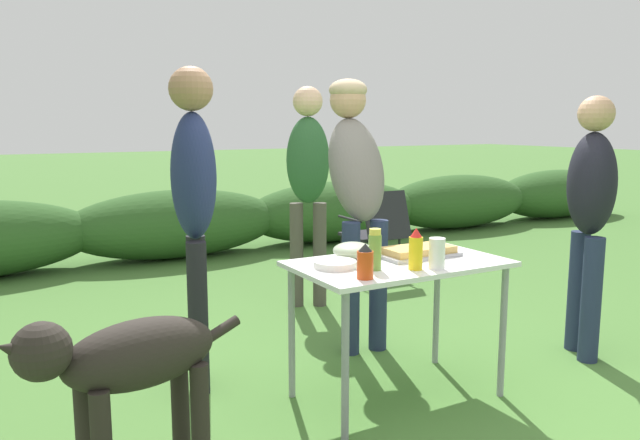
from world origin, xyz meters
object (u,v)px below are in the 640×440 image
object	(u,v)px
food_tray	(418,252)
hot_sauce_bottle	(365,262)
plate_stack	(335,264)
relish_jar	(375,250)
mixing_bowl	(353,251)
standing_person_in_red_jacket	(590,203)
folding_table	(399,276)
mustard_bottle	(416,250)
standing_person_in_gray_fleece	(356,179)
dog	(127,367)
standing_person_with_beanie	(308,174)
paper_cup_stack	(437,254)
standing_person_in_olive_jacket	(194,195)
camp_chair_green_behind_table	(377,229)

from	to	relation	value
food_tray	hot_sauce_bottle	size ratio (longest dim) A/B	2.61
plate_stack	relish_jar	size ratio (longest dim) A/B	1.05
mixing_bowl	standing_person_in_red_jacket	distance (m)	1.58
folding_table	mustard_bottle	xyz separation A→B (m)	(-0.04, -0.19, 0.18)
standing_person_in_gray_fleece	folding_table	bearing A→B (deg)	-101.05
folding_table	dog	bearing A→B (deg)	-170.45
mixing_bowl	mustard_bottle	distance (m)	0.39
food_tray	standing_person_with_beanie	bearing A→B (deg)	82.32
mixing_bowl	dog	bearing A→B (deg)	-162.01
paper_cup_stack	standing_person_in_gray_fleece	distance (m)	1.05
food_tray	relish_jar	bearing A→B (deg)	-160.00
food_tray	mustard_bottle	xyz separation A→B (m)	(-0.20, -0.23, 0.07)
mustard_bottle	standing_person_in_gray_fleece	xyz separation A→B (m)	(0.27, 0.96, 0.26)
standing_person_in_red_jacket	standing_person_in_olive_jacket	bearing A→B (deg)	-78.40
standing_person_in_olive_jacket	standing_person_with_beanie	bearing A→B (deg)	-32.14
plate_stack	standing_person_in_olive_jacket	bearing A→B (deg)	131.03
food_tray	plate_stack	xyz separation A→B (m)	(-0.52, 0.00, -0.01)
folding_table	mixing_bowl	bearing A→B (deg)	135.78
paper_cup_stack	dog	xyz separation A→B (m)	(-1.51, -0.02, -0.28)
standing_person_in_gray_fleece	standing_person_in_red_jacket	size ratio (longest dim) A/B	1.07
folding_table	hot_sauce_bottle	xyz separation A→B (m)	(-0.35, -0.22, 0.16)
food_tray	hot_sauce_bottle	xyz separation A→B (m)	(-0.51, -0.26, 0.05)
hot_sauce_bottle	camp_chair_green_behind_table	bearing A→B (deg)	54.48
standing_person_in_red_jacket	camp_chair_green_behind_table	size ratio (longest dim) A/B	1.94
folding_table	standing_person_in_gray_fleece	size ratio (longest dim) A/B	0.64
standing_person_with_beanie	standing_person_in_olive_jacket	size ratio (longest dim) A/B	0.99
paper_cup_stack	camp_chair_green_behind_table	world-z (taller)	paper_cup_stack
dog	camp_chair_green_behind_table	world-z (taller)	camp_chair_green_behind_table
food_tray	standing_person_in_red_jacket	size ratio (longest dim) A/B	0.27
plate_stack	standing_person_in_gray_fleece	bearing A→B (deg)	51.08
food_tray	camp_chair_green_behind_table	xyz separation A→B (m)	(1.23, 2.19, -0.30)
mixing_bowl	food_tray	bearing A→B (deg)	-21.03
mustard_bottle	camp_chair_green_behind_table	distance (m)	2.83
mixing_bowl	standing_person_in_gray_fleece	world-z (taller)	standing_person_in_gray_fleece
hot_sauce_bottle	standing_person_in_gray_fleece	size ratio (longest dim) A/B	0.10
plate_stack	standing_person_in_olive_jacket	xyz separation A→B (m)	(-0.52, 0.60, 0.31)
camp_chair_green_behind_table	standing_person_with_beanie	bearing A→B (deg)	-151.16
paper_cup_stack	mustard_bottle	distance (m)	0.11
standing_person_in_gray_fleece	camp_chair_green_behind_table	size ratio (longest dim) A/B	2.08
mixing_bowl	standing_person_in_red_jacket	world-z (taller)	standing_person_in_red_jacket
dog	hot_sauce_bottle	bearing A→B (deg)	-98.72
folding_table	dog	distance (m)	1.47
mixing_bowl	standing_person_in_red_jacket	size ratio (longest dim) A/B	0.13
folding_table	camp_chair_green_behind_table	distance (m)	2.63
mixing_bowl	camp_chair_green_behind_table	size ratio (longest dim) A/B	0.26
standing_person_in_gray_fleece	standing_person_in_olive_jacket	xyz separation A→B (m)	(-1.11, -0.14, -0.03)
food_tray	standing_person_in_gray_fleece	xyz separation A→B (m)	(0.07, 0.73, 0.33)
hot_sauce_bottle	standing_person_with_beanie	xyz separation A→B (m)	(0.74, 1.93, 0.24)
relish_jar	camp_chair_green_behind_table	world-z (taller)	relish_jar
food_tray	mixing_bowl	size ratio (longest dim) A/B	2.02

